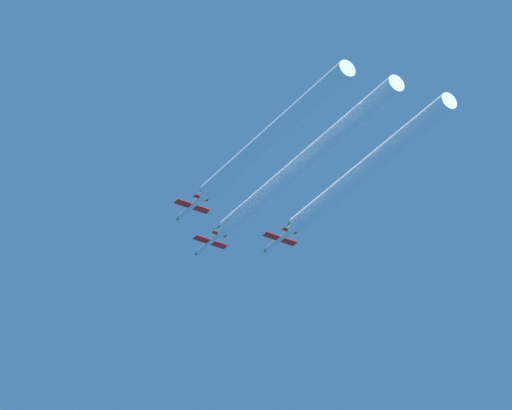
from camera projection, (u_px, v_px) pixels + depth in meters
The scene contains 6 objects.
jet_lead at pixel (209, 243), 476.28m from camera, with size 8.87×12.91×3.10m.
jet_left_wingman at pixel (190, 208), 460.42m from camera, with size 8.87×12.91×3.10m.
jet_right_wingman at pixel (278, 240), 472.43m from camera, with size 8.87×12.91×3.10m.
smoke_trail_lead at pixel (304, 162), 446.48m from camera, with size 4.19×72.24×4.19m.
smoke_trail_left_wingman at pixel (272, 135), 435.26m from camera, with size 4.19×59.17×4.19m.
smoke_trail_right_wingman at pixel (366, 168), 446.11m from camera, with size 4.19×62.43×4.19m.
Camera 1 is at (-207.64, -340.02, 1.33)m, focal length 137.16 mm.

